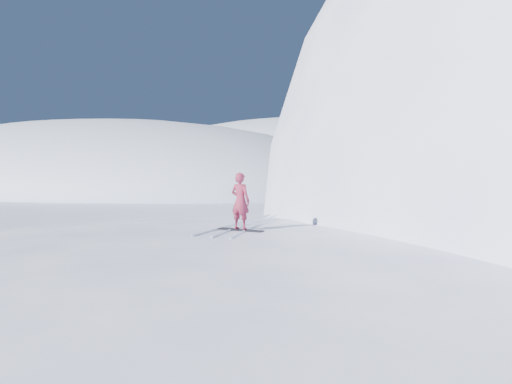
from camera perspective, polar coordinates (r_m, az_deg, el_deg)
ground at (r=11.50m, az=-10.22°, el=-18.78°), size 400.00×400.00×0.00m
near_ridge at (r=13.39m, az=1.60°, el=-15.55°), size 36.00×28.00×4.80m
far_ridge_a at (r=102.79m, az=-20.24°, el=0.44°), size 120.00×70.00×28.00m
far_ridge_c at (r=127.30m, az=6.50°, el=1.06°), size 140.00×90.00×36.00m
wind_bumps at (r=13.42m, az=-6.35°, el=-15.52°), size 16.00×14.40×1.00m
snowboard at (r=13.72m, az=-1.97°, el=-4.73°), size 1.54×0.38×0.03m
snowboarder at (r=13.63m, az=-1.97°, el=-1.14°), size 0.65×0.45×1.70m
vapor_plume at (r=84.74m, az=-22.97°, el=-0.12°), size 10.50×8.40×7.35m
board_tracks at (r=15.17m, az=-1.15°, el=-3.96°), size 1.82×5.98×0.04m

